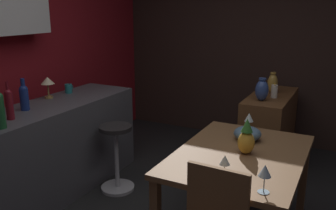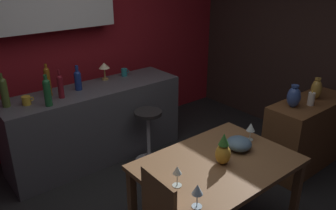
# 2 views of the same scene
# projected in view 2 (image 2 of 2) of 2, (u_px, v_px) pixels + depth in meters

# --- Properties ---
(wall_kitchen_back) EXTENTS (5.20, 0.33, 2.60)m
(wall_kitchen_back) POSITION_uv_depth(u_px,v_px,m) (60.00, 36.00, 4.12)
(wall_kitchen_back) COLOR maroon
(wall_kitchen_back) RESTS_ON ground_plane
(wall_side_right) EXTENTS (0.10, 4.40, 2.60)m
(wall_side_right) POSITION_uv_depth(u_px,v_px,m) (309.00, 41.00, 4.42)
(wall_side_right) COLOR #33231E
(wall_side_right) RESTS_ON ground_plane
(dining_table) EXTENTS (1.27, 0.90, 0.74)m
(dining_table) POSITION_uv_depth(u_px,v_px,m) (218.00, 171.00, 2.80)
(dining_table) COLOR brown
(dining_table) RESTS_ON ground_plane
(kitchen_counter) EXTENTS (2.10, 0.60, 0.90)m
(kitchen_counter) POSITION_uv_depth(u_px,v_px,m) (96.00, 123.00, 4.09)
(kitchen_counter) COLOR #4C4C51
(kitchen_counter) RESTS_ON ground_plane
(sideboard_cabinet) EXTENTS (1.10, 0.44, 0.82)m
(sideboard_cabinet) POSITION_uv_depth(u_px,v_px,m) (306.00, 134.00, 3.93)
(sideboard_cabinet) COLOR brown
(sideboard_cabinet) RESTS_ON ground_plane
(bar_stool) EXTENTS (0.34, 0.34, 0.67)m
(bar_stool) POSITION_uv_depth(u_px,v_px,m) (149.00, 136.00, 3.99)
(bar_stool) COLOR #262323
(bar_stool) RESTS_ON ground_plane
(wine_glass_left) EXTENTS (0.07, 0.07, 0.17)m
(wine_glass_left) POSITION_uv_depth(u_px,v_px,m) (177.00, 171.00, 2.42)
(wine_glass_left) COLOR silver
(wine_glass_left) RESTS_ON dining_table
(wine_glass_right) EXTENTS (0.08, 0.08, 0.18)m
(wine_glass_right) POSITION_uv_depth(u_px,v_px,m) (197.00, 190.00, 2.20)
(wine_glass_right) COLOR silver
(wine_glass_right) RESTS_ON dining_table
(wine_glass_center) EXTENTS (0.08, 0.08, 0.17)m
(wine_glass_center) POSITION_uv_depth(u_px,v_px,m) (251.00, 128.00, 3.06)
(wine_glass_center) COLOR silver
(wine_glass_center) RESTS_ON dining_table
(pineapple_centerpiece) EXTENTS (0.12, 0.12, 0.27)m
(pineapple_centerpiece) POSITION_uv_depth(u_px,v_px,m) (223.00, 151.00, 2.70)
(pineapple_centerpiece) COLOR gold
(pineapple_centerpiece) RESTS_ON dining_table
(fruit_bowl) EXTENTS (0.22, 0.22, 0.11)m
(fruit_bowl) POSITION_uv_depth(u_px,v_px,m) (239.00, 144.00, 2.93)
(fruit_bowl) COLOR slate
(fruit_bowl) RESTS_ON dining_table
(wine_bottle_cobalt) EXTENTS (0.08, 0.08, 0.29)m
(wine_bottle_cobalt) POSITION_uv_depth(u_px,v_px,m) (78.00, 79.00, 3.83)
(wine_bottle_cobalt) COLOR navy
(wine_bottle_cobalt) RESTS_ON kitchen_counter
(wine_bottle_amber) EXTENTS (0.06, 0.06, 0.36)m
(wine_bottle_amber) POSITION_uv_depth(u_px,v_px,m) (48.00, 80.00, 3.64)
(wine_bottle_amber) COLOR #8C5114
(wine_bottle_amber) RESTS_ON kitchen_counter
(wine_bottle_olive) EXTENTS (0.08, 0.08, 0.35)m
(wine_bottle_olive) POSITION_uv_depth(u_px,v_px,m) (4.00, 91.00, 3.36)
(wine_bottle_olive) COLOR #475623
(wine_bottle_olive) RESTS_ON kitchen_counter
(wine_bottle_ruby) EXTENTS (0.06, 0.06, 0.32)m
(wine_bottle_ruby) POSITION_uv_depth(u_px,v_px,m) (60.00, 85.00, 3.59)
(wine_bottle_ruby) COLOR maroon
(wine_bottle_ruby) RESTS_ON kitchen_counter
(wine_bottle_green) EXTENTS (0.07, 0.07, 0.32)m
(wine_bottle_green) POSITION_uv_depth(u_px,v_px,m) (47.00, 91.00, 3.39)
(wine_bottle_green) COLOR #1E592D
(wine_bottle_green) RESTS_ON kitchen_counter
(cup_mustard) EXTENTS (0.12, 0.09, 0.09)m
(cup_mustard) POSITION_uv_depth(u_px,v_px,m) (26.00, 100.00, 3.45)
(cup_mustard) COLOR gold
(cup_mustard) RESTS_ON kitchen_counter
(cup_teal) EXTENTS (0.11, 0.08, 0.10)m
(cup_teal) POSITION_uv_depth(u_px,v_px,m) (124.00, 72.00, 4.34)
(cup_teal) COLOR teal
(cup_teal) RESTS_ON kitchen_counter
(counter_lamp) EXTENTS (0.13, 0.13, 0.22)m
(counter_lamp) POSITION_uv_depth(u_px,v_px,m) (104.00, 67.00, 4.15)
(counter_lamp) COLOR #A58447
(counter_lamp) RESTS_ON kitchen_counter
(pillar_candle_tall) EXTENTS (0.07, 0.07, 0.17)m
(pillar_candle_tall) POSITION_uv_depth(u_px,v_px,m) (311.00, 99.00, 3.64)
(pillar_candle_tall) COLOR white
(pillar_candle_tall) RESTS_ON sideboard_cabinet
(vase_brass) EXTENTS (0.12, 0.12, 0.24)m
(vase_brass) POSITION_uv_depth(u_px,v_px,m) (316.00, 89.00, 3.79)
(vase_brass) COLOR #B78C38
(vase_brass) RESTS_ON sideboard_cabinet
(vase_ceramic_blue) EXTENTS (0.14, 0.14, 0.24)m
(vase_ceramic_blue) POSITION_uv_depth(u_px,v_px,m) (294.00, 97.00, 3.57)
(vase_ceramic_blue) COLOR #334C8C
(vase_ceramic_blue) RESTS_ON sideboard_cabinet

